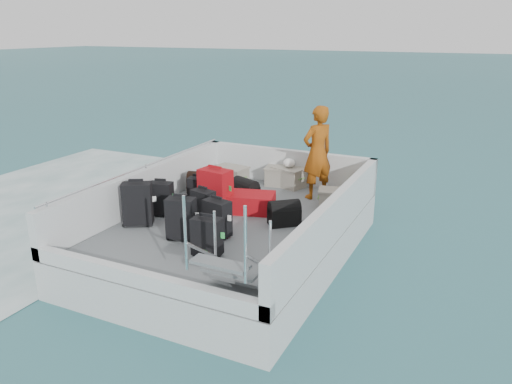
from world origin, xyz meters
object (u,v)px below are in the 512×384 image
at_px(crate_1, 281,177).
at_px(crate_3, 335,200).
at_px(suitcase_1, 161,199).
at_px(crate_2, 289,178).
at_px(suitcase_7, 217,219).
at_px(passenger, 317,153).
at_px(suitcase_4, 203,207).
at_px(suitcase_6, 207,237).
at_px(crate_0, 231,177).
at_px(suitcase_0, 138,204).
at_px(suitcase_5, 215,191).
at_px(suitcase_3, 181,219).
at_px(suitcase_2, 198,191).
at_px(suitcase_8, 250,203).

bearing_deg(crate_1, crate_3, -31.60).
relative_size(suitcase_1, crate_2, 0.96).
xyz_separation_m(suitcase_7, passenger, (0.74, 2.44, 0.58)).
relative_size(suitcase_4, suitcase_7, 0.97).
height_order(suitcase_1, crate_2, suitcase_1).
relative_size(suitcase_7, crate_2, 0.95).
relative_size(suitcase_6, crate_0, 0.92).
bearing_deg(suitcase_1, suitcase_0, -113.04).
xyz_separation_m(suitcase_5, crate_0, (-0.47, 1.41, -0.19)).
bearing_deg(suitcase_3, suitcase_4, 80.58).
height_order(suitcase_2, suitcase_8, suitcase_2).
xyz_separation_m(suitcase_6, suitcase_7, (-0.22, 0.66, 0.01)).
bearing_deg(suitcase_0, suitcase_2, 45.00).
xyz_separation_m(suitcase_0, crate_0, (0.34, 2.52, -0.17)).
height_order(suitcase_4, passenger, passenger).
bearing_deg(suitcase_1, passenger, 29.95).
bearing_deg(suitcase_3, crate_3, 41.26).
distance_m(suitcase_8, crate_3, 1.50).
xyz_separation_m(crate_0, crate_2, (1.07, 0.48, -0.00)).
height_order(crate_1, crate_3, crate_1).
relative_size(suitcase_0, suitcase_6, 1.26).
distance_m(suitcase_0, crate_2, 3.32).
height_order(suitcase_3, crate_2, suitcase_3).
bearing_deg(crate_1, suitcase_8, -85.65).
distance_m(suitcase_3, crate_3, 2.87).
bearing_deg(crate_3, suitcase_6, -111.12).
relative_size(suitcase_2, crate_2, 0.83).
relative_size(suitcase_2, suitcase_3, 0.78).
height_order(suitcase_2, suitcase_4, suitcase_4).
relative_size(suitcase_4, passenger, 0.33).
xyz_separation_m(suitcase_2, suitcase_3, (0.60, -1.43, 0.07)).
distance_m(suitcase_1, suitcase_4, 0.83).
height_order(suitcase_2, crate_3, suitcase_2).
bearing_deg(passenger, suitcase_4, 3.41).
relative_size(suitcase_1, suitcase_7, 1.00).
xyz_separation_m(suitcase_3, crate_2, (0.45, 3.18, -0.14)).
relative_size(suitcase_4, suitcase_5, 0.75).
relative_size(suitcase_3, crate_3, 1.23).
xyz_separation_m(suitcase_1, passenger, (2.05, 2.05, 0.58)).
height_order(crate_0, crate_3, crate_0).
xyz_separation_m(suitcase_4, suitcase_7, (0.48, -0.38, 0.01)).
bearing_deg(suitcase_8, crate_0, 25.84).
distance_m(suitcase_5, suitcase_8, 0.64).
bearing_deg(suitcase_0, suitcase_8, 15.97).
bearing_deg(suitcase_2, suitcase_7, -57.24).
xyz_separation_m(suitcase_1, suitcase_2, (0.28, 0.72, -0.04)).
height_order(suitcase_6, crate_1, suitcase_6).
distance_m(suitcase_6, crate_3, 2.85).
relative_size(suitcase_1, suitcase_6, 1.04).
relative_size(suitcase_2, passenger, 0.29).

